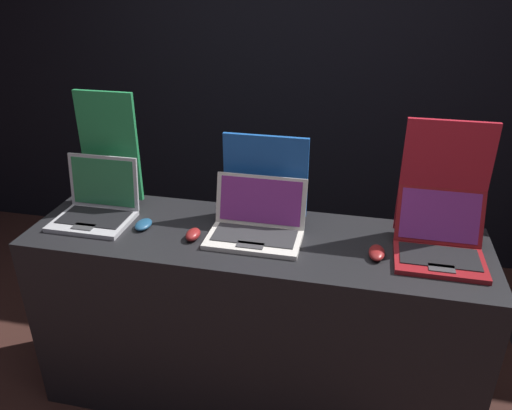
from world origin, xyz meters
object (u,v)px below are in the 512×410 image
object	(u,v)px
promo_stand_front	(110,151)
laptop_middle	(257,224)
mouse_front	(143,224)
mouse_back	(377,253)
laptop_back	(439,243)
mouse_middle	(193,234)
promo_stand_middle	(265,180)
promo_stand_back	(443,184)
laptop_front	(97,206)

from	to	relation	value
promo_stand_front	laptop_middle	world-z (taller)	promo_stand_front
mouse_front	mouse_back	size ratio (longest dim) A/B	0.92
mouse_front	laptop_back	world-z (taller)	laptop_back
mouse_middle	promo_stand_middle	bearing A→B (deg)	45.77
promo_stand_front	promo_stand_back	world-z (taller)	promo_stand_front
laptop_middle	mouse_middle	size ratio (longest dim) A/B	4.11
laptop_middle	mouse_back	bearing A→B (deg)	-6.89
laptop_front	mouse_front	xyz separation A→B (m)	(0.24, -0.04, -0.05)
promo_stand_middle	promo_stand_back	bearing A→B (deg)	-1.82
mouse_middle	mouse_back	bearing A→B (deg)	1.68
promo_stand_back	laptop_back	bearing A→B (deg)	-90.00
mouse_middle	promo_stand_back	size ratio (longest dim) A/B	0.19
laptop_front	laptop_middle	xyz separation A→B (m)	(0.74, -0.00, -0.01)
promo_stand_back	promo_stand_middle	bearing A→B (deg)	178.18
laptop_front	promo_stand_middle	bearing A→B (deg)	13.41
mouse_middle	promo_stand_middle	xyz separation A→B (m)	(0.26, 0.26, 0.16)
promo_stand_front	laptop_middle	bearing A→B (deg)	-13.82
laptop_front	promo_stand_front	distance (m)	0.27
laptop_middle	promo_stand_middle	size ratio (longest dim) A/B	1.01
promo_stand_middle	promo_stand_front	bearing A→B (deg)	179.85
mouse_front	promo_stand_middle	bearing A→B (deg)	23.43
laptop_back	mouse_back	xyz separation A→B (m)	(-0.24, -0.07, -0.04)
mouse_front	mouse_middle	size ratio (longest dim) A/B	1.10
mouse_front	promo_stand_back	xyz separation A→B (m)	(1.24, 0.19, 0.23)
laptop_front	promo_stand_back	size ratio (longest dim) A/B	0.66
mouse_front	promo_stand_middle	xyz separation A→B (m)	(0.50, 0.22, 0.17)
mouse_middle	promo_stand_back	xyz separation A→B (m)	(1.00, 0.24, 0.22)
laptop_middle	laptop_front	bearing A→B (deg)	179.71
mouse_front	mouse_middle	distance (m)	0.25
mouse_back	promo_stand_front	bearing A→B (deg)	168.94
mouse_front	laptop_back	xyz separation A→B (m)	(1.24, 0.04, 0.04)
mouse_front	mouse_back	bearing A→B (deg)	-1.34
promo_stand_front	mouse_middle	xyz separation A→B (m)	(0.48, -0.27, -0.24)
laptop_middle	mouse_middle	distance (m)	0.27
mouse_back	laptop_middle	bearing A→B (deg)	173.11
promo_stand_middle	laptop_back	bearing A→B (deg)	-13.32
laptop_front	promo_stand_middle	size ratio (longest dim) A/B	0.86
promo_stand_front	mouse_middle	world-z (taller)	promo_stand_front
laptop_middle	promo_stand_middle	xyz separation A→B (m)	(0.00, 0.18, 0.13)
mouse_front	promo_stand_back	size ratio (longest dim) A/B	0.21
promo_stand_front	laptop_back	world-z (taller)	promo_stand_front
laptop_front	laptop_middle	distance (m)	0.74
mouse_back	promo_stand_back	xyz separation A→B (m)	(0.24, 0.22, 0.23)
mouse_front	promo_stand_front	world-z (taller)	promo_stand_front
laptop_front	promo_stand_front	bearing A→B (deg)	90.00
mouse_middle	promo_stand_middle	size ratio (longest dim) A/B	0.25
mouse_middle	promo_stand_back	world-z (taller)	promo_stand_back
laptop_middle	promo_stand_middle	world-z (taller)	promo_stand_middle
promo_stand_middle	mouse_back	distance (m)	0.58
mouse_back	mouse_middle	bearing A→B (deg)	-178.32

